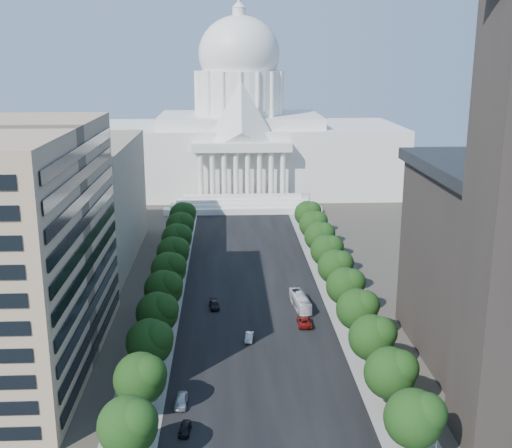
{
  "coord_description": "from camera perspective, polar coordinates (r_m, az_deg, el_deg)",
  "views": [
    {
      "loc": [
        -5.37,
        -59.2,
        50.83
      ],
      "look_at": [
        1.13,
        78.35,
        14.34
      ],
      "focal_mm": 45.0,
      "sensor_mm": 36.0,
      "label": 1
    }
  ],
  "objects": [
    {
      "name": "tree_r_h",
      "position": [
        162.97,
        5.76,
        -1.04
      ],
      "size": [
        7.79,
        7.6,
        9.97
      ],
      "color": "#33261C",
      "rests_on": "ground"
    },
    {
      "name": "car_dark_b",
      "position": [
        133.87,
        -3.73,
        -7.2
      ],
      "size": [
        2.42,
        4.83,
        1.35
      ],
      "primitive_type": "imported",
      "rotation": [
        0.0,
        0.0,
        0.12
      ],
      "color": "black",
      "rests_on": "ground"
    },
    {
      "name": "sidewalk_right",
      "position": [
        159.5,
        6.24,
        -3.83
      ],
      "size": [
        8.0,
        260.0,
        0.02
      ],
      "primitive_type": "cube",
      "color": "gray",
      "rests_on": "ground"
    },
    {
      "name": "tree_l_a",
      "position": [
        84.63,
        -11.14,
        -17.09
      ],
      "size": [
        7.79,
        7.6,
        9.97
      ],
      "color": "#33261C",
      "rests_on": "ground"
    },
    {
      "name": "tree_r_d",
      "position": [
        118.25,
        9.14,
        -7.4
      ],
      "size": [
        7.79,
        7.6,
        9.97
      ],
      "color": "#33261C",
      "rests_on": "ground"
    },
    {
      "name": "tree_r_f",
      "position": [
        140.34,
        7.18,
        -3.71
      ],
      "size": [
        7.79,
        7.6,
        9.97
      ],
      "color": "#33261C",
      "rests_on": "ground"
    },
    {
      "name": "tree_l_j",
      "position": [
        184.84,
        -6.44,
        0.85
      ],
      "size": [
        7.79,
        7.6,
        9.97
      ],
      "color": "#33261C",
      "rests_on": "ground"
    },
    {
      "name": "tree_r_i",
      "position": [
        174.42,
        5.2,
        0.04
      ],
      "size": [
        7.79,
        7.6,
        9.97
      ],
      "color": "#33261C",
      "rests_on": "ground"
    },
    {
      "name": "tree_l_i",
      "position": [
        173.24,
        -6.68,
        -0.1
      ],
      "size": [
        7.79,
        7.6,
        9.97
      ],
      "color": "#33261C",
      "rests_on": "ground"
    },
    {
      "name": "streetlight_d",
      "position": [
        153.16,
        6.92,
        -2.36
      ],
      "size": [
        2.61,
        0.44,
        9.0
      ],
      "color": "gray",
      "rests_on": "ground"
    },
    {
      "name": "car_red",
      "position": [
        125.85,
        4.32,
        -8.64
      ],
      "size": [
        2.7,
        5.7,
        1.57
      ],
      "primitive_type": "imported",
      "rotation": [
        0.0,
        0.0,
        3.13
      ],
      "color": "#690E0B",
      "rests_on": "ground"
    },
    {
      "name": "car_silver",
      "position": [
        119.24,
        -0.61,
        -10.05
      ],
      "size": [
        1.89,
        4.11,
        1.3
      ],
      "primitive_type": "imported",
      "rotation": [
        0.0,
        0.0,
        -0.13
      ],
      "color": "#A9ACB1",
      "rests_on": "ground"
    },
    {
      "name": "office_block_left_far",
      "position": [
        168.66,
        -17.29,
        1.9
      ],
      "size": [
        38.0,
        52.0,
        30.0
      ],
      "primitive_type": "cube",
      "color": "gray",
      "rests_on": "ground"
    },
    {
      "name": "tree_l_h",
      "position": [
        161.7,
        -6.96,
        -1.2
      ],
      "size": [
        7.79,
        7.6,
        9.97
      ],
      "color": "#33261C",
      "rests_on": "ground"
    },
    {
      "name": "tree_l_e",
      "position": [
        127.61,
        -8.1,
        -5.66
      ],
      "size": [
        7.79,
        7.6,
        9.97
      ],
      "color": "#33261C",
      "rests_on": "ground"
    },
    {
      "name": "tree_l_c",
      "position": [
        105.58,
        -9.29,
        -10.22
      ],
      "size": [
        7.79,
        7.6,
        9.97
      ],
      "color": "#33261C",
      "rests_on": "ground"
    },
    {
      "name": "tree_l_f",
      "position": [
        138.87,
        -7.66,
        -3.93
      ],
      "size": [
        7.79,
        7.6,
        9.97
      ],
      "color": "#33261C",
      "rests_on": "ground"
    },
    {
      "name": "sidewalk_left",
      "position": [
        158.21,
        -7.52,
        -4.03
      ],
      "size": [
        8.0,
        260.0,
        0.02
      ],
      "primitive_type": "cube",
      "color": "gray",
      "rests_on": "ground"
    },
    {
      "name": "capitol",
      "position": [
        246.09,
        -1.45,
        7.64
      ],
      "size": [
        120.0,
        56.0,
        73.0
      ],
      "color": "white",
      "rests_on": "ground"
    },
    {
      "name": "streetlight_c",
      "position": [
        129.9,
        8.73,
        -5.61
      ],
      "size": [
        2.61,
        0.44,
        9.0
      ],
      "color": "gray",
      "rests_on": "ground"
    },
    {
      "name": "streetlight_e",
      "position": [
        176.9,
        5.6,
        0.03
      ],
      "size": [
        2.61,
        0.44,
        9.0
      ],
      "color": "gray",
      "rests_on": "ground"
    },
    {
      "name": "tree_r_a",
      "position": [
        87.03,
        14.09,
        -16.31
      ],
      "size": [
        7.79,
        7.6,
        9.97
      ],
      "color": "#33261C",
      "rests_on": "ground"
    },
    {
      "name": "streetlight_a",
      "position": [
        86.33,
        15.45,
        -17.18
      ],
      "size": [
        2.61,
        0.44,
        9.0
      ],
      "color": "gray",
      "rests_on": "ground"
    },
    {
      "name": "streetlight_f",
      "position": [
        200.95,
        4.59,
        1.85
      ],
      "size": [
        2.61,
        0.44,
        9.0
      ],
      "color": "gray",
      "rests_on": "ground"
    },
    {
      "name": "city_bus",
      "position": [
        133.65,
        3.95,
        -6.87
      ],
      "size": [
        3.68,
        10.83,
        2.96
      ],
      "primitive_type": "imported",
      "rotation": [
        0.0,
        0.0,
        0.11
      ],
      "color": "silver",
      "rests_on": "ground"
    },
    {
      "name": "tree_r_e",
      "position": [
        129.21,
        8.07,
        -5.4
      ],
      "size": [
        7.79,
        7.6,
        9.97
      ],
      "color": "#33261C",
      "rests_on": "ground"
    },
    {
      "name": "road_asphalt",
      "position": [
        157.71,
        -0.61,
        -3.96
      ],
      "size": [
        30.0,
        260.0,
        0.01
      ],
      "primitive_type": "cube",
      "color": "black",
      "rests_on": "ground"
    },
    {
      "name": "tree_r_c",
      "position": [
        107.51,
        10.44,
        -9.8
      ],
      "size": [
        7.79,
        7.6,
        9.97
      ],
      "color": "#33261C",
      "rests_on": "ground"
    },
    {
      "name": "tree_r_g",
      "position": [
        151.6,
        6.42,
        -2.28
      ],
      "size": [
        7.79,
        7.6,
        9.97
      ],
      "color": "#33261C",
      "rests_on": "ground"
    },
    {
      "name": "tree_l_d",
      "position": [
        116.5,
        -8.63,
        -7.73
      ],
      "size": [
        7.79,
        7.6,
        9.97
      ],
      "color": "#33261C",
      "rests_on": "ground"
    },
    {
      "name": "car_dark_a",
      "position": [
        93.73,
        -6.34,
        -17.63
      ],
      "size": [
        1.87,
        3.91,
        1.29
      ],
      "primitive_type": "imported",
      "rotation": [
        0.0,
        0.0,
        -0.09
      ],
      "color": "black",
      "rests_on": "ground"
    },
    {
      "name": "tree_r_b",
      "position": [
        97.07,
        12.05,
        -12.72
      ],
      "size": [
        7.79,
        7.6,
        9.97
      ],
      "color": "#33261C",
      "rests_on": "ground"
    },
    {
      "name": "tree_l_b",
      "position": [
        94.92,
        -10.1,
        -13.28
      ],
      "size": [
        7.79,
        7.6,
        9.97
      ],
      "color": "#33261C",
      "rests_on": "ground"
    },
    {
      "name": "streetlight_b",
      "position": [
        107.42,
        11.35,
        -10.24
      ],
      "size": [
        2.61,
        0.44,
        9.0
      ],
      "color": "gray",
      "rests_on": "ground"
    },
    {
      "name": "tree_l_g",
      "position": [
        150.24,
        -7.28,
        -2.46
      ],
      "size": [
        7.79,
        7.6,
        9.97
      ],
      "color": "#33261C",
      "rests_on": "ground"
    },
    {
      "name": "car_parked",
      "position": [
        99.88,
        -6.67,
        -15.34
      ],
      "size": [
        2.04,
        4.7,
        1.58
      ],
      "primitive_type": "imported",
      "rotation": [
        0.0,
        0.0,
        -0.04
      ],
      "color": "#B3B6BB",
      "rests_on": "ground"
    },
    {
      "name": "tree_r_j",
      "position": [
        185.94,
        4.7,
        0.98
      ],
      "size": [
        7.79,
        7.6,
        9.97
      ],
      "color": "#33261C",
      "rests_on": "ground"
    }
  ]
}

